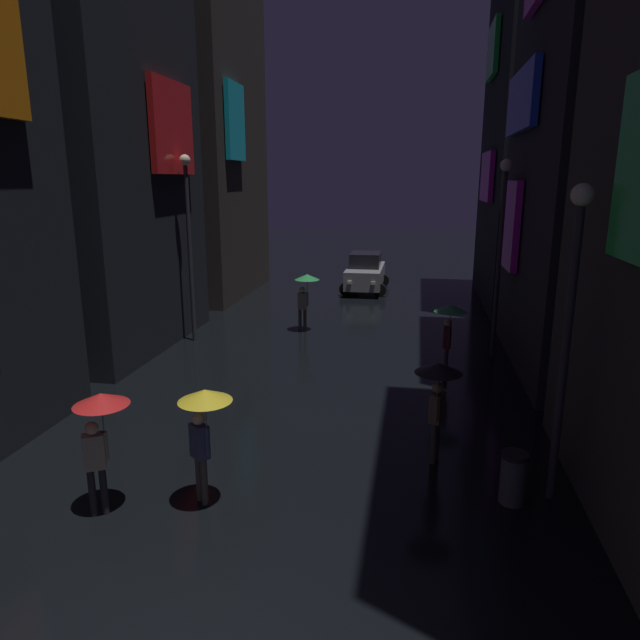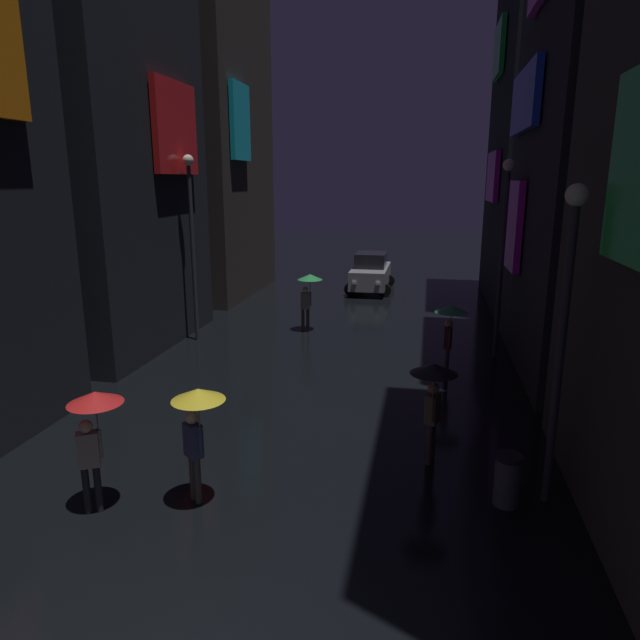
# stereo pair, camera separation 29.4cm
# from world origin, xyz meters

# --- Properties ---
(building_left_mid) EXTENTS (4.25, 7.30, 20.86)m
(building_left_mid) POSITION_xyz_m (-7.49, 12.65, 10.43)
(building_left_mid) COLOR black
(building_left_mid) RESTS_ON ground
(building_left_far) EXTENTS (4.25, 7.74, 22.73)m
(building_left_far) POSITION_xyz_m (-7.49, 21.87, 11.36)
(building_left_far) COLOR #2D2826
(building_left_far) RESTS_ON ground
(building_right_mid) EXTENTS (4.25, 7.98, 14.81)m
(building_right_mid) POSITION_xyz_m (7.48, 12.99, 7.42)
(building_right_mid) COLOR #232328
(building_right_mid) RESTS_ON ground
(building_right_far) EXTENTS (4.25, 8.30, 14.55)m
(building_right_far) POSITION_xyz_m (7.49, 22.15, 7.28)
(building_right_far) COLOR black
(building_right_far) RESTS_ON ground
(pedestrian_midstreet_left_black) EXTENTS (0.90, 0.90, 2.12)m
(pedestrian_midstreet_left_black) POSITION_xyz_m (3.00, 5.89, 1.67)
(pedestrian_midstreet_left_black) COLOR #38332D
(pedestrian_midstreet_left_black) RESTS_ON ground
(pedestrian_near_crossing_green) EXTENTS (0.90, 0.90, 2.12)m
(pedestrian_near_crossing_green) POSITION_xyz_m (-1.43, 15.40, 1.67)
(pedestrian_near_crossing_green) COLOR #38332D
(pedestrian_near_crossing_green) RESTS_ON ground
(pedestrian_far_right_red) EXTENTS (0.90, 0.90, 2.12)m
(pedestrian_far_right_red) POSITION_xyz_m (-2.47, 3.28, 1.67)
(pedestrian_far_right_red) COLOR black
(pedestrian_far_right_red) RESTS_ON ground
(pedestrian_midstreet_centre_green) EXTENTS (0.90, 0.90, 2.12)m
(pedestrian_midstreet_centre_green) POSITION_xyz_m (3.47, 11.11, 1.67)
(pedestrian_midstreet_centre_green) COLOR #2D2D38
(pedestrian_midstreet_centre_green) RESTS_ON ground
(pedestrian_foreground_left_yellow) EXTENTS (0.90, 0.90, 2.12)m
(pedestrian_foreground_left_yellow) POSITION_xyz_m (-0.89, 3.79, 1.67)
(pedestrian_foreground_left_yellow) COLOR #38332D
(pedestrian_foreground_left_yellow) RESTS_ON ground
(car_distant) EXTENTS (2.26, 4.15, 1.92)m
(car_distant) POSITION_xyz_m (0.02, 23.53, 0.93)
(car_distant) COLOR #99999E
(car_distant) RESTS_ON ground
(streetlamp_right_far) EXTENTS (0.36, 0.36, 6.05)m
(streetlamp_right_far) POSITION_xyz_m (5.00, 13.45, 3.73)
(streetlamp_right_far) COLOR #2D2D33
(streetlamp_right_far) RESTS_ON ground
(streetlamp_right_near) EXTENTS (0.36, 0.36, 5.41)m
(streetlamp_right_near) POSITION_xyz_m (5.00, 5.01, 3.39)
(streetlamp_right_near) COLOR #2D2D33
(streetlamp_right_near) RESTS_ON ground
(streetlamp_left_far) EXTENTS (0.36, 0.36, 6.24)m
(streetlamp_left_far) POSITION_xyz_m (-5.00, 13.51, 3.84)
(streetlamp_left_far) COLOR #2D2D33
(streetlamp_left_far) RESTS_ON ground
(trash_bin) EXTENTS (0.46, 0.46, 0.93)m
(trash_bin) POSITION_xyz_m (4.30, 4.74, 0.47)
(trash_bin) COLOR #3F3F47
(trash_bin) RESTS_ON ground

